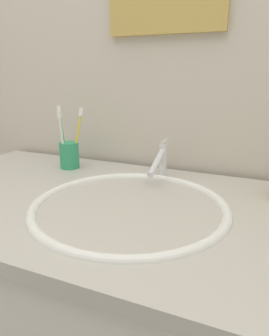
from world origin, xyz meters
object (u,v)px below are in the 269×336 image
(faucet, at_px, (161,161))
(toothbrush_yellow, at_px, (78,134))
(toothbrush_cup, at_px, (69,155))
(toothbrush_green, at_px, (62,132))
(toothbrush_white, at_px, (62,136))

(faucet, bearing_deg, toothbrush_yellow, -179.24)
(toothbrush_cup, bearing_deg, toothbrush_green, 153.82)
(toothbrush_white, height_order, toothbrush_green, toothbrush_green)
(toothbrush_yellow, distance_m, toothbrush_green, 0.07)
(toothbrush_cup, xyz_separation_m, toothbrush_yellow, (0.03, 0.01, 0.07))
(faucet, distance_m, toothbrush_yellow, 0.30)
(toothbrush_cup, xyz_separation_m, toothbrush_green, (-0.04, 0.02, 0.07))
(toothbrush_yellow, xyz_separation_m, toothbrush_green, (-0.07, 0.01, 0.00))
(toothbrush_cup, xyz_separation_m, toothbrush_white, (-0.00, -0.03, 0.07))
(toothbrush_cup, distance_m, toothbrush_yellow, 0.08)
(toothbrush_cup, distance_m, toothbrush_white, 0.08)
(toothbrush_yellow, bearing_deg, toothbrush_white, -135.21)
(toothbrush_white, relative_size, toothbrush_yellow, 0.97)
(toothbrush_white, bearing_deg, toothbrush_green, 124.59)
(faucet, relative_size, toothbrush_green, 0.77)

